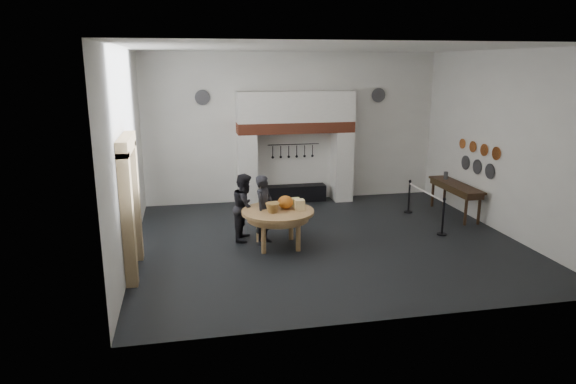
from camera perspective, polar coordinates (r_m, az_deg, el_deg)
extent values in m
cube|color=black|center=(12.50, 4.35, -5.41)|extent=(9.00, 8.00, 0.02)
cube|color=silver|center=(11.78, 4.78, 15.68)|extent=(9.00, 8.00, 0.02)
cube|color=silver|center=(15.78, 0.57, 7.15)|extent=(9.00, 0.02, 4.50)
cube|color=silver|center=(8.24, 12.15, 0.28)|extent=(9.00, 0.02, 4.50)
cube|color=silver|center=(11.55, -17.51, 3.89)|extent=(0.02, 8.00, 4.50)
cube|color=silver|center=(13.85, 22.84, 5.06)|extent=(0.02, 8.00, 4.50)
cube|color=silver|center=(15.39, -4.56, 2.50)|extent=(0.55, 0.70, 2.15)
cube|color=silver|center=(16.00, 6.00, 2.91)|extent=(0.55, 0.70, 2.15)
cube|color=#9E442B|center=(15.43, 0.84, 7.22)|extent=(3.50, 0.72, 0.32)
cube|color=silver|center=(15.37, 0.85, 9.48)|extent=(3.50, 0.70, 0.90)
cube|color=black|center=(15.88, 0.76, -0.15)|extent=(1.90, 0.45, 0.50)
cylinder|color=black|center=(15.77, 0.62, 5.32)|extent=(1.60, 0.02, 0.02)
cube|color=black|center=(10.80, -17.47, -2.25)|extent=(0.04, 1.10, 2.50)
cube|color=tan|center=(10.11, -17.37, -3.06)|extent=(0.22, 0.30, 2.60)
cube|color=tan|center=(11.45, -16.70, -1.01)|extent=(0.22, 0.30, 2.60)
cube|color=tan|center=(10.50, -17.55, 5.12)|extent=(0.22, 1.70, 0.30)
cube|color=gold|center=(12.45, -16.70, 1.61)|extent=(0.05, 0.34, 0.44)
cylinder|color=tan|center=(11.85, -1.14, -2.21)|extent=(1.99, 1.99, 0.07)
ellipsoid|color=orange|center=(11.93, -0.28, -1.14)|extent=(0.36, 0.36, 0.31)
cube|color=#F4D591|center=(11.85, 1.28, -1.42)|extent=(0.22, 0.22, 0.24)
cube|color=#D1CF7D|center=(12.14, 0.88, -1.14)|extent=(0.18, 0.18, 0.20)
cone|color=olive|center=(11.64, -1.74, -1.77)|extent=(0.38, 0.38, 0.22)
ellipsoid|color=#935434|center=(12.14, -1.90, -1.32)|extent=(0.31, 0.18, 0.13)
imported|color=black|center=(12.05, -2.66, -2.00)|extent=(0.68, 0.72, 1.66)
imported|color=black|center=(12.38, -4.77, -1.65)|extent=(0.81, 0.93, 1.63)
cube|color=#352513|center=(15.05, 18.15, 0.76)|extent=(0.55, 2.20, 0.06)
cylinder|color=#4C4C51|center=(15.53, 17.12, 1.77)|extent=(0.12, 0.12, 0.22)
cylinder|color=#C6662D|center=(14.04, 22.14, 3.99)|extent=(0.03, 0.34, 0.34)
cylinder|color=#C6662D|center=(14.49, 20.96, 4.39)|extent=(0.03, 0.32, 0.32)
cylinder|color=#C6662D|center=(14.95, 19.85, 4.76)|extent=(0.03, 0.30, 0.30)
cylinder|color=#C6662D|center=(15.42, 18.81, 5.11)|extent=(0.03, 0.28, 0.28)
cylinder|color=#4C4C51|center=(14.29, 21.52, 2.16)|extent=(0.03, 0.40, 0.40)
cylinder|color=#4C4C51|center=(14.79, 20.28, 2.65)|extent=(0.03, 0.40, 0.40)
cylinder|color=#4C4C51|center=(15.29, 19.12, 3.10)|extent=(0.03, 0.40, 0.40)
cylinder|color=#4C4C51|center=(15.32, -9.49, 10.32)|extent=(0.44, 0.03, 0.44)
cylinder|color=#4C4C51|center=(16.42, 10.02, 10.55)|extent=(0.44, 0.03, 0.44)
cylinder|color=black|center=(13.32, 16.85, -2.72)|extent=(0.05, 0.05, 0.90)
cylinder|color=black|center=(15.04, 13.30, -0.58)|extent=(0.05, 0.05, 0.90)
cylinder|color=white|center=(14.07, 15.07, -0.02)|extent=(0.04, 2.00, 0.04)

